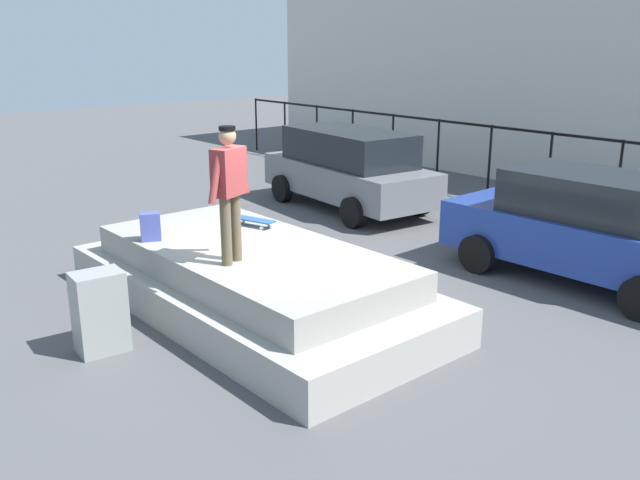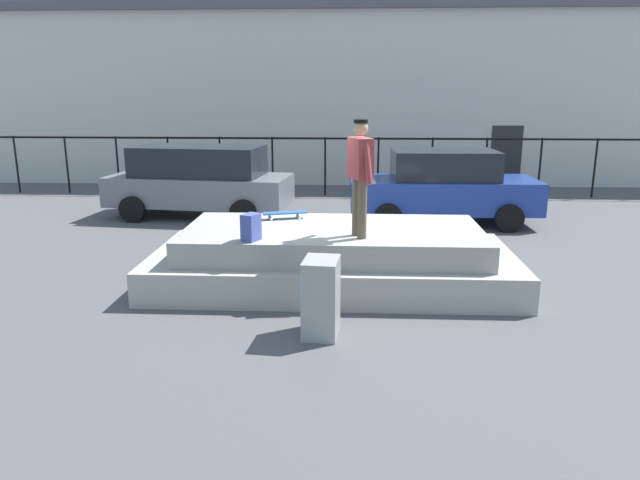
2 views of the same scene
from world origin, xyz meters
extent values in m
plane|color=#4C4C4F|center=(0.00, 0.00, 0.00)|extent=(60.00, 60.00, 0.00)
cube|color=#9E9B93|center=(-0.31, -0.47, 0.26)|extent=(5.91, 2.83, 0.53)
cube|color=gray|center=(-0.31, -0.47, 0.73)|extent=(4.85, 2.32, 0.40)
cylinder|color=brown|center=(0.06, -0.95, 1.38)|extent=(0.14, 0.14, 0.90)
cylinder|color=brown|center=(0.14, -1.16, 1.38)|extent=(0.14, 0.14, 0.90)
cube|color=maroon|center=(0.10, -1.05, 2.14)|extent=(0.40, 0.53, 0.61)
cylinder|color=maroon|center=(0.00, -0.79, 2.09)|extent=(0.18, 0.29, 0.62)
cylinder|color=maroon|center=(0.21, -1.32, 2.09)|extent=(0.18, 0.29, 0.62)
sphere|color=tan|center=(0.10, -1.05, 2.58)|extent=(0.22, 0.22, 0.22)
cylinder|color=black|center=(0.10, -1.05, 2.68)|extent=(0.27, 0.27, 0.05)
cube|color=#264C8C|center=(-1.18, 0.18, 1.04)|extent=(0.79, 0.41, 0.02)
cylinder|color=silver|center=(-1.45, 0.21, 0.96)|extent=(0.06, 0.04, 0.06)
cylinder|color=silver|center=(-1.39, 0.02, 0.96)|extent=(0.06, 0.04, 0.06)
cylinder|color=silver|center=(-0.97, 0.35, 0.96)|extent=(0.06, 0.04, 0.06)
cylinder|color=silver|center=(-0.91, 0.16, 0.96)|extent=(0.06, 0.04, 0.06)
cube|color=#3F4C99|center=(-1.51, -1.38, 1.14)|extent=(0.30, 0.34, 0.41)
cube|color=slate|center=(-3.81, 4.69, 0.68)|extent=(4.66, 2.27, 0.73)
cube|color=black|center=(-3.81, 4.69, 1.41)|extent=(3.30, 1.91, 0.73)
cylinder|color=black|center=(-5.09, 5.75, 0.32)|extent=(0.66, 0.29, 0.64)
cylinder|color=black|center=(-5.30, 3.95, 0.32)|extent=(0.66, 0.29, 0.64)
cylinder|color=black|center=(-2.33, 5.44, 0.32)|extent=(0.66, 0.29, 0.64)
cylinder|color=black|center=(-2.53, 3.63, 0.32)|extent=(0.66, 0.29, 0.64)
cube|color=navy|center=(2.17, 4.22, 0.70)|extent=(4.43, 1.86, 0.76)
cube|color=black|center=(2.17, 4.22, 1.42)|extent=(2.45, 1.61, 0.67)
cylinder|color=black|center=(0.79, 5.10, 0.32)|extent=(0.64, 0.23, 0.64)
cylinder|color=black|center=(0.83, 3.28, 0.32)|extent=(0.64, 0.23, 0.64)
cylinder|color=black|center=(3.52, 5.15, 0.32)|extent=(0.64, 0.23, 0.64)
cylinder|color=black|center=(3.55, 3.34, 0.32)|extent=(0.64, 0.23, 0.64)
cube|color=gray|center=(-0.40, -2.68, 0.51)|extent=(0.50, 0.64, 1.03)
cylinder|color=black|center=(-10.40, 8.02, 0.88)|extent=(0.06, 0.06, 1.76)
cylinder|color=black|center=(-8.80, 8.02, 0.88)|extent=(0.06, 0.06, 1.76)
cylinder|color=black|center=(-7.20, 8.02, 0.88)|extent=(0.06, 0.06, 1.76)
cylinder|color=black|center=(-5.60, 8.02, 0.88)|extent=(0.06, 0.06, 1.76)
cylinder|color=black|center=(-4.00, 8.02, 0.88)|extent=(0.06, 0.06, 1.76)
cylinder|color=black|center=(-2.40, 8.02, 0.88)|extent=(0.06, 0.06, 1.76)
cylinder|color=black|center=(-0.80, 8.02, 0.88)|extent=(0.06, 0.06, 1.76)
cylinder|color=black|center=(0.80, 8.02, 0.88)|extent=(0.06, 0.06, 1.76)
cylinder|color=black|center=(2.40, 8.02, 0.88)|extent=(0.06, 0.06, 1.76)
cylinder|color=black|center=(4.00, 8.02, 0.88)|extent=(0.06, 0.06, 1.76)
cylinder|color=black|center=(5.60, 8.02, 0.88)|extent=(0.06, 0.06, 1.76)
cylinder|color=black|center=(7.20, 8.02, 0.88)|extent=(0.06, 0.06, 1.76)
cube|color=black|center=(0.00, 8.02, 1.72)|extent=(24.00, 0.04, 0.06)
cube|color=beige|center=(0.00, 13.78, 2.81)|extent=(25.38, 7.64, 5.61)
cube|color=#4C4C51|center=(0.00, 13.78, 5.76)|extent=(25.89, 8.02, 0.30)
cube|color=#262628|center=(5.08, 9.95, 1.00)|extent=(1.00, 0.06, 2.00)
camera|label=1|loc=(7.26, -5.72, 3.76)|focal=38.35mm
camera|label=2|loc=(-0.05, -9.94, 3.12)|focal=33.36mm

